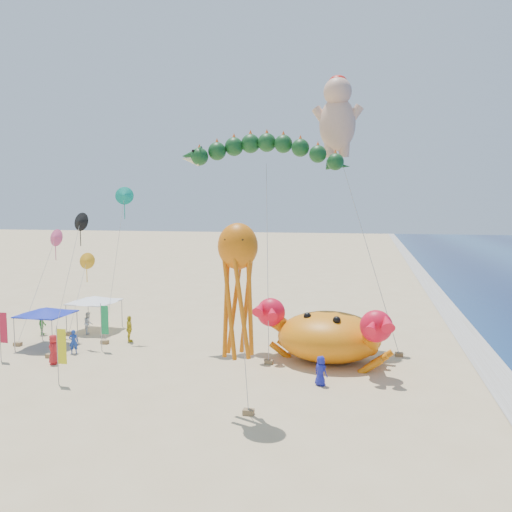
# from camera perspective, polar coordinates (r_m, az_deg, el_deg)

# --- Properties ---
(ground) EXTENTS (320.00, 320.00, 0.00)m
(ground) POSITION_cam_1_polar(r_m,az_deg,el_deg) (29.71, 2.97, -13.04)
(ground) COLOR #D1B784
(ground) RESTS_ON ground
(foam_strip) EXTENTS (320.00, 320.00, 0.00)m
(foam_strip) POSITION_cam_1_polar(r_m,az_deg,el_deg) (30.16, 26.71, -13.33)
(foam_strip) COLOR silver
(foam_strip) RESTS_ON ground
(crab_inflatable) EXTENTS (8.66, 7.13, 3.80)m
(crab_inflatable) POSITION_cam_1_polar(r_m,az_deg,el_deg) (31.35, 8.32, -8.90)
(crab_inflatable) COLOR orange
(crab_inflatable) RESTS_ON ground
(dragon_kite) EXTENTS (11.11, 6.11, 14.10)m
(dragon_kite) POSITION_cam_1_polar(r_m,az_deg,el_deg) (34.03, 0.91, 11.32)
(dragon_kite) COLOR #103D18
(dragon_kite) RESTS_ON ground
(cherub_kite) EXTENTS (5.85, 4.45, 18.48)m
(cherub_kite) POSITION_cam_1_polar(r_m,az_deg,el_deg) (36.16, 9.30, 15.69)
(cherub_kite) COLOR #E2AA8A
(cherub_kite) RESTS_ON ground
(octopus_kite) EXTENTS (1.81, 1.62, 8.79)m
(octopus_kite) POSITION_cam_1_polar(r_m,az_deg,el_deg) (22.33, -2.08, -2.75)
(octopus_kite) COLOR orange
(octopus_kite) RESTS_ON ground
(canopy_blue) EXTENTS (3.40, 3.40, 2.71)m
(canopy_blue) POSITION_cam_1_polar(r_m,az_deg,el_deg) (37.04, -22.87, -5.82)
(canopy_blue) COLOR gray
(canopy_blue) RESTS_ON ground
(canopy_white) EXTENTS (3.55, 3.55, 2.71)m
(canopy_white) POSITION_cam_1_polar(r_m,az_deg,el_deg) (40.45, -17.98, -4.72)
(canopy_white) COLOR gray
(canopy_white) RESTS_ON ground
(feather_flags) EXTENTS (10.42, 6.27, 3.20)m
(feather_flags) POSITION_cam_1_polar(r_m,az_deg,el_deg) (34.29, -23.70, -7.48)
(feather_flags) COLOR gray
(feather_flags) RESTS_ON ground
(beachgoers) EXTENTS (22.27, 8.04, 1.87)m
(beachgoers) POSITION_cam_1_polar(r_m,az_deg,el_deg) (35.67, -17.04, -8.67)
(beachgoers) COLOR white
(beachgoers) RESTS_ON ground
(small_kites) EXTENTS (6.99, 12.90, 11.01)m
(small_kites) POSITION_cam_1_polar(r_m,az_deg,el_deg) (37.36, -20.82, 1.20)
(small_kites) COLOR orange
(small_kites) RESTS_ON ground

